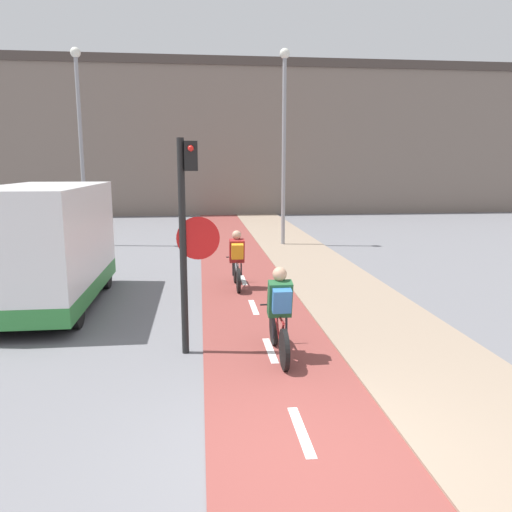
# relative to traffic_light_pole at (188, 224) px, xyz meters

# --- Properties ---
(ground_plane) EXTENTS (120.00, 120.00, 0.00)m
(ground_plane) POSITION_rel_traffic_light_pole_xyz_m (1.28, -3.10, -2.08)
(ground_plane) COLOR slate
(bike_lane) EXTENTS (2.16, 60.00, 0.02)m
(bike_lane) POSITION_rel_traffic_light_pole_xyz_m (1.28, -3.10, -2.07)
(bike_lane) COLOR brown
(bike_lane) RESTS_ON ground_plane
(building_row_background) EXTENTS (60.00, 5.20, 9.02)m
(building_row_background) POSITION_rel_traffic_light_pole_xyz_m (1.28, 24.49, 2.44)
(building_row_background) COLOR slate
(building_row_background) RESTS_ON ground_plane
(traffic_light_pole) EXTENTS (0.67, 0.25, 3.38)m
(traffic_light_pole) POSITION_rel_traffic_light_pole_xyz_m (0.00, 0.00, 0.00)
(traffic_light_pole) COLOR black
(traffic_light_pole) RESTS_ON ground_plane
(street_lamp_far) EXTENTS (0.36, 0.36, 7.02)m
(street_lamp_far) POSITION_rel_traffic_light_pole_xyz_m (-4.03, 11.33, 2.19)
(street_lamp_far) COLOR gray
(street_lamp_far) RESTS_ON ground_plane
(street_lamp_sidewalk) EXTENTS (0.36, 0.36, 6.99)m
(street_lamp_sidewalk) POSITION_rel_traffic_light_pole_xyz_m (3.26, 10.53, 2.18)
(street_lamp_sidewalk) COLOR gray
(street_lamp_sidewalk) RESTS_ON ground_plane
(cyclist_near) EXTENTS (0.46, 1.67, 1.45)m
(cyclist_near) POSITION_rel_traffic_light_pole_xyz_m (1.38, -0.38, -1.38)
(cyclist_near) COLOR black
(cyclist_near) RESTS_ON ground_plane
(cyclist_far) EXTENTS (0.46, 1.61, 1.42)m
(cyclist_far) POSITION_rel_traffic_light_pole_xyz_m (1.06, 4.14, -1.39)
(cyclist_far) COLOR black
(cyclist_far) RESTS_ON ground_plane
(van) EXTENTS (1.97, 4.66, 2.56)m
(van) POSITION_rel_traffic_light_pole_xyz_m (-3.00, 2.99, -0.82)
(van) COLOR white
(van) RESTS_ON ground_plane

